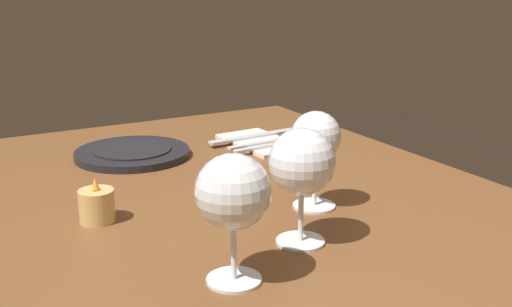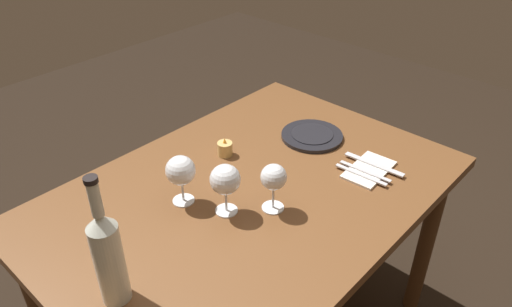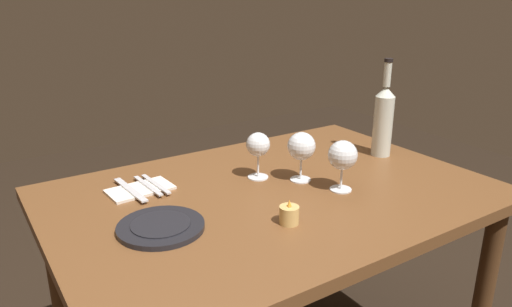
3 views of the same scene
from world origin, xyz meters
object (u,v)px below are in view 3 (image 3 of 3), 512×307
at_px(fork_outer, 156,184).
at_px(wine_glass_left, 258,146).
at_px(wine_glass_centre, 301,147).
at_px(fork_inner, 148,186).
at_px(votive_candle, 289,215).
at_px(table_knife, 130,190).
at_px(wine_bottle, 383,119).
at_px(wine_glass_right, 343,156).
at_px(folded_napkin, 140,189).
at_px(dinner_plate, 161,227).

bearing_deg(fork_outer, wine_glass_left, 160.66).
relative_size(wine_glass_centre, fork_inner, 0.88).
bearing_deg(votive_candle, fork_inner, -61.53).
height_order(fork_outer, table_knife, same).
bearing_deg(wine_glass_centre, wine_bottle, -175.28).
xyz_separation_m(wine_glass_centre, table_knife, (0.49, -0.20, -0.10)).
relative_size(wine_glass_right, fork_inner, 0.87).
height_order(wine_glass_left, folded_napkin, wine_glass_left).
relative_size(votive_candle, folded_napkin, 0.34).
bearing_deg(fork_inner, dinner_plate, 75.71).
height_order(wine_bottle, dinner_plate, wine_bottle).
height_order(wine_glass_right, fork_outer, wine_glass_right).
xyz_separation_m(dinner_plate, fork_inner, (-0.07, -0.26, 0.00)).
xyz_separation_m(wine_glass_left, dinner_plate, (0.40, 0.16, -0.10)).
bearing_deg(wine_glass_left, table_knife, -15.54).
xyz_separation_m(votive_candle, dinner_plate, (0.29, -0.15, -0.02)).
bearing_deg(table_knife, wine_bottle, 169.37).
xyz_separation_m(wine_glass_centre, folded_napkin, (0.46, -0.20, -0.11)).
xyz_separation_m(votive_candle, folded_napkin, (0.25, -0.41, -0.02)).
height_order(votive_candle, table_knife, votive_candle).
distance_m(wine_glass_centre, votive_candle, 0.31).
bearing_deg(votive_candle, wine_glass_left, -109.00).
distance_m(votive_candle, table_knife, 0.50).
relative_size(wine_bottle, votive_candle, 5.22).
height_order(wine_glass_left, fork_inner, wine_glass_left).
bearing_deg(fork_inner, table_knife, -0.00).
bearing_deg(folded_napkin, votive_candle, 121.07).
relative_size(wine_bottle, folded_napkin, 1.78).
bearing_deg(table_knife, fork_outer, 180.00).
distance_m(wine_glass_left, wine_glass_centre, 0.14).
bearing_deg(dinner_plate, votive_candle, 152.63).
bearing_deg(votive_candle, wine_bottle, -157.57).
height_order(wine_glass_centre, fork_inner, wine_glass_centre).
bearing_deg(wine_bottle, wine_glass_centre, 4.72).
xyz_separation_m(wine_glass_right, fork_outer, (0.46, -0.33, -0.10)).
bearing_deg(wine_glass_right, wine_glass_centre, -67.18).
relative_size(votive_candle, fork_outer, 0.37).
bearing_deg(table_knife, folded_napkin, 180.00).
bearing_deg(votive_candle, fork_outer, -64.26).
bearing_deg(wine_bottle, votive_candle, 22.43).
distance_m(wine_bottle, fork_outer, 0.83).
relative_size(wine_glass_left, fork_outer, 0.84).
bearing_deg(wine_glass_right, folded_napkin, -32.57).
height_order(votive_candle, folded_napkin, votive_candle).
height_order(wine_glass_centre, dinner_plate, wine_glass_centre).
bearing_deg(dinner_plate, wine_glass_left, -158.56).
bearing_deg(wine_glass_left, votive_candle, 71.00).
bearing_deg(fork_outer, wine_glass_right, 144.70).
bearing_deg(dinner_plate, wine_glass_centre, -172.57).
height_order(wine_glass_centre, table_knife, wine_glass_centre).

